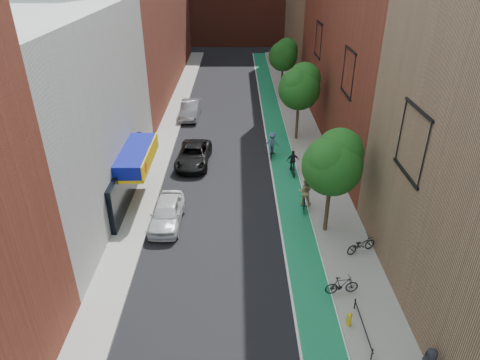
{
  "coord_description": "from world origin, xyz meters",
  "views": [
    {
      "loc": [
        0.38,
        -11.0,
        14.86
      ],
      "look_at": [
        0.56,
        13.74,
        1.5
      ],
      "focal_mm": 32.0,
      "sensor_mm": 36.0,
      "label": 1
    }
  ],
  "objects_px": {
    "fire_hydrant": "(349,319)",
    "parked_car_black": "(193,155)",
    "cyclist_lane_near": "(305,195)",
    "parked_car_silver": "(190,109)",
    "cyclist_lane_mid": "(293,166)",
    "cyclist_lane_far": "(272,146)",
    "parked_car_white": "(167,213)"
  },
  "relations": [
    {
      "from": "cyclist_lane_far",
      "to": "fire_hydrant",
      "type": "distance_m",
      "value": 17.99
    },
    {
      "from": "parked_car_white",
      "to": "cyclist_lane_near",
      "type": "height_order",
      "value": "cyclist_lane_near"
    },
    {
      "from": "parked_car_white",
      "to": "fire_hydrant",
      "type": "bearing_deg",
      "value": -40.72
    },
    {
      "from": "cyclist_lane_near",
      "to": "cyclist_lane_mid",
      "type": "bearing_deg",
      "value": -77.82
    },
    {
      "from": "parked_car_black",
      "to": "parked_car_silver",
      "type": "height_order",
      "value": "parked_car_silver"
    },
    {
      "from": "parked_car_silver",
      "to": "cyclist_lane_far",
      "type": "xyz_separation_m",
      "value": [
        7.49,
        -9.39,
        0.1
      ]
    },
    {
      "from": "parked_car_silver",
      "to": "cyclist_lane_mid",
      "type": "distance_m",
      "value": 15.27
    },
    {
      "from": "fire_hydrant",
      "to": "cyclist_lane_near",
      "type": "bearing_deg",
      "value": 93.46
    },
    {
      "from": "parked_car_white",
      "to": "parked_car_silver",
      "type": "bearing_deg",
      "value": 92.43
    },
    {
      "from": "cyclist_lane_near",
      "to": "fire_hydrant",
      "type": "height_order",
      "value": "cyclist_lane_near"
    },
    {
      "from": "cyclist_lane_mid",
      "to": "parked_car_white",
      "type": "bearing_deg",
      "value": 32.06
    },
    {
      "from": "parked_car_white",
      "to": "fire_hydrant",
      "type": "xyz_separation_m",
      "value": [
        9.22,
        -8.31,
        -0.25
      ]
    },
    {
      "from": "cyclist_lane_far",
      "to": "cyclist_lane_mid",
      "type": "bearing_deg",
      "value": 124.54
    },
    {
      "from": "parked_car_silver",
      "to": "cyclist_lane_mid",
      "type": "relative_size",
      "value": 2.57
    },
    {
      "from": "parked_car_black",
      "to": "cyclist_lane_far",
      "type": "bearing_deg",
      "value": 13.88
    },
    {
      "from": "parked_car_black",
      "to": "cyclist_lane_near",
      "type": "xyz_separation_m",
      "value": [
        7.73,
        -6.75,
        0.28
      ]
    },
    {
      "from": "cyclist_lane_mid",
      "to": "fire_hydrant",
      "type": "relative_size",
      "value": 2.8
    },
    {
      "from": "cyclist_lane_mid",
      "to": "fire_hydrant",
      "type": "bearing_deg",
      "value": 87.7
    },
    {
      "from": "cyclist_lane_near",
      "to": "cyclist_lane_mid",
      "type": "relative_size",
      "value": 1.16
    },
    {
      "from": "parked_car_black",
      "to": "fire_hydrant",
      "type": "height_order",
      "value": "parked_car_black"
    },
    {
      "from": "fire_hydrant",
      "to": "parked_car_white",
      "type": "bearing_deg",
      "value": 137.97
    },
    {
      "from": "parked_car_silver",
      "to": "parked_car_black",
      "type": "bearing_deg",
      "value": -81.47
    },
    {
      "from": "cyclist_lane_near",
      "to": "parked_car_silver",
      "type": "bearing_deg",
      "value": -52.74
    },
    {
      "from": "parked_car_silver",
      "to": "cyclist_lane_mid",
      "type": "height_order",
      "value": "cyclist_lane_mid"
    },
    {
      "from": "parked_car_white",
      "to": "parked_car_black",
      "type": "height_order",
      "value": "parked_car_white"
    },
    {
      "from": "fire_hydrant",
      "to": "parked_car_black",
      "type": "bearing_deg",
      "value": 116.57
    },
    {
      "from": "parked_car_silver",
      "to": "cyclist_lane_near",
      "type": "height_order",
      "value": "cyclist_lane_near"
    },
    {
      "from": "parked_car_white",
      "to": "cyclist_lane_mid",
      "type": "xyz_separation_m",
      "value": [
        8.42,
        6.45,
        -0.04
      ]
    },
    {
      "from": "cyclist_lane_near",
      "to": "fire_hydrant",
      "type": "xyz_separation_m",
      "value": [
        0.6,
        -9.91,
        -0.5
      ]
    },
    {
      "from": "parked_car_black",
      "to": "parked_car_silver",
      "type": "distance_m",
      "value": 10.66
    },
    {
      "from": "parked_car_white",
      "to": "cyclist_lane_mid",
      "type": "height_order",
      "value": "cyclist_lane_mid"
    },
    {
      "from": "parked_car_silver",
      "to": "cyclist_lane_mid",
      "type": "xyz_separation_m",
      "value": [
        8.79,
        -12.49,
        -0.08
      ]
    }
  ]
}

